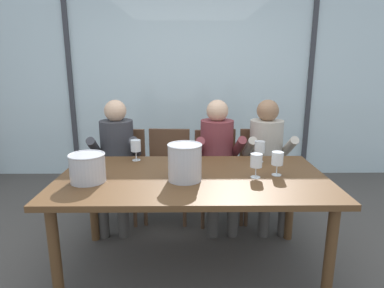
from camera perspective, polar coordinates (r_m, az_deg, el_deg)
ground at (r=3.56m, az=-0.10°, el=-11.51°), size 14.00×14.00×0.00m
window_glass_panel at (r=4.44m, az=-0.24°, el=10.96°), size 7.13×0.03×2.60m
window_mullion_left at (r=4.69m, az=-20.54°, el=10.26°), size 0.06×0.06×2.60m
window_mullion_right at (r=4.71m, az=20.00°, el=10.31°), size 0.06×0.06×2.60m
hillside_vineyard at (r=7.56m, az=-0.37°, el=10.11°), size 13.13×2.40×2.06m
dining_table at (r=2.38m, az=0.08°, el=-7.32°), size 1.93×1.02×0.74m
chair_near_curtain at (r=3.38m, az=-12.08°, el=-3.86°), size 0.48×0.48×0.88m
chair_left_of_center at (r=3.32m, az=-4.18°, el=-3.92°), size 0.47×0.47×0.88m
chair_center at (r=3.29m, az=4.38°, el=-4.08°), size 0.49×0.49×0.88m
chair_right_of_center at (r=3.39m, az=12.09°, el=-3.85°), size 0.44×0.44×0.88m
person_charcoal_jacket at (r=3.19m, az=-13.16°, el=-1.76°), size 0.47×0.62×1.20m
person_maroon_top at (r=3.13m, az=4.57°, el=-1.76°), size 0.48×0.63×1.20m
person_beige_jumper at (r=3.21m, az=13.14°, el=-1.70°), size 0.47×0.62×1.20m
ice_bucket_primary at (r=2.32m, az=-17.91°, el=-3.93°), size 0.25×0.25×0.20m
ice_bucket_secondary at (r=2.23m, az=-1.28°, el=-3.14°), size 0.24×0.24×0.26m
wine_glass_by_left_taster at (r=2.32m, az=11.23°, el=-2.95°), size 0.08×0.08×0.17m
wine_glass_near_bucket at (r=2.73m, az=-9.86°, el=-0.46°), size 0.08×0.08×0.17m
wine_glass_center_pour at (r=2.41m, az=14.78°, el=-2.65°), size 0.08×0.08×0.17m
wine_glass_by_right_taster at (r=2.70m, az=11.81°, el=-0.68°), size 0.08×0.08×0.17m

